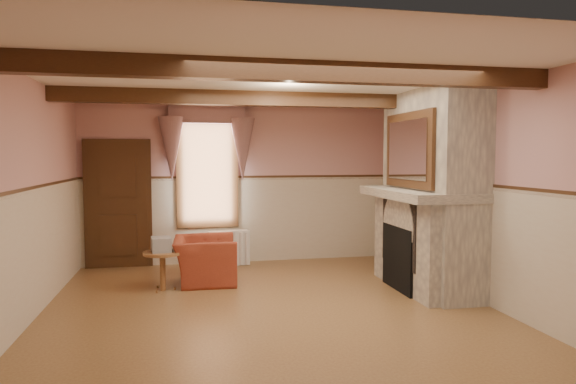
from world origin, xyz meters
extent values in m
cube|color=brown|center=(0.00, 0.00, 0.00)|extent=(5.50, 6.00, 0.01)
cube|color=silver|center=(0.00, 0.00, 2.80)|extent=(5.50, 6.00, 0.01)
cube|color=tan|center=(0.00, 3.00, 1.40)|extent=(5.50, 0.02, 2.80)
cube|color=tan|center=(0.00, -3.00, 1.40)|extent=(5.50, 0.02, 2.80)
cube|color=tan|center=(-2.75, 0.00, 1.40)|extent=(0.02, 6.00, 2.80)
cube|color=tan|center=(2.75, 0.00, 1.40)|extent=(0.02, 6.00, 2.80)
cube|color=black|center=(2.00, 0.60, 0.45)|extent=(0.20, 0.95, 0.90)
imported|color=maroon|center=(-0.72, 1.60, 0.34)|extent=(0.94, 1.07, 0.67)
cylinder|color=brown|center=(-1.32, 1.24, 0.28)|extent=(0.70, 0.70, 0.55)
cube|color=#B7AD8C|center=(-1.34, 1.26, 0.65)|extent=(0.30, 0.35, 0.20)
cube|color=silver|center=(-0.26, 2.70, 0.30)|extent=(0.72, 0.29, 0.60)
imported|color=brown|center=(2.24, 0.44, 1.47)|extent=(0.39, 0.39, 0.09)
cube|color=black|center=(2.24, 1.40, 1.52)|extent=(0.14, 0.24, 0.20)
cylinder|color=gold|center=(2.24, 0.95, 1.56)|extent=(0.11, 0.11, 0.28)
cylinder|color=maroon|center=(2.24, 0.23, 1.50)|extent=(0.06, 0.06, 0.16)
cylinder|color=gold|center=(2.24, 0.04, 1.48)|extent=(0.06, 0.06, 0.12)
cube|color=gray|center=(2.42, 0.60, 1.40)|extent=(0.85, 2.00, 2.80)
cube|color=gray|center=(2.24, 0.60, 1.36)|extent=(1.05, 2.05, 0.12)
cube|color=silver|center=(2.06, 0.60, 1.97)|extent=(0.06, 1.44, 1.04)
cube|color=black|center=(-2.10, 2.94, 1.05)|extent=(1.10, 0.10, 2.10)
cube|color=white|center=(-0.60, 2.97, 1.65)|extent=(1.06, 0.08, 2.02)
cube|color=gray|center=(-0.60, 2.88, 2.25)|extent=(1.30, 0.14, 1.40)
cube|color=black|center=(0.00, -1.20, 2.70)|extent=(5.50, 0.18, 0.20)
cube|color=black|center=(0.00, 1.20, 2.70)|extent=(5.50, 0.18, 0.20)
camera|label=1|loc=(-1.03, -6.08, 1.89)|focal=32.00mm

